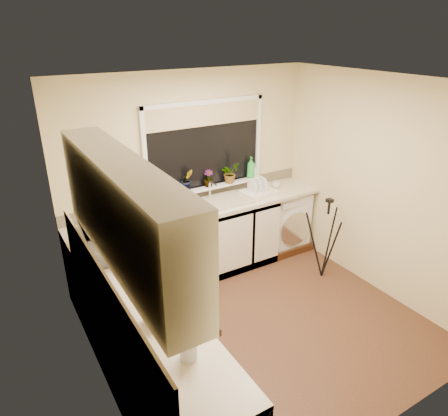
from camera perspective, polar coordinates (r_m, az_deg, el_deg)
floor at (r=4.55m, az=4.78°, el=-15.58°), size 3.20×3.20×0.00m
ceiling at (r=3.55m, az=6.16°, el=16.69°), size 3.20×3.20×0.00m
wall_back at (r=5.09m, az=-4.65°, el=4.68°), size 3.20×0.00×3.20m
wall_front at (r=3.00m, az=22.90°, el=-11.89°), size 3.20×0.00×3.20m
wall_left at (r=3.31m, az=-17.85°, el=-7.54°), size 0.00×3.00×3.00m
wall_right at (r=4.95m, az=20.52°, el=2.68°), size 0.00×3.00×3.00m
base_cabinet_back at (r=5.03m, az=-6.11°, el=-5.51°), size 2.55×0.60×0.86m
base_cabinet_left at (r=3.60m, az=-10.04°, el=-19.49°), size 0.54×2.40×0.86m
worktop_back at (r=4.96m, az=-2.95°, el=-0.05°), size 3.20×0.60×0.04m
worktop_left at (r=3.31m, az=-10.61°, el=-13.79°), size 0.60×2.40×0.04m
upper_cabinet at (r=2.69m, az=-13.67°, el=-0.61°), size 0.28×1.90×0.70m
splashback_left at (r=3.11m, az=-15.98°, el=-11.61°), size 0.02×2.40×0.45m
splashback_back at (r=5.16m, az=-4.49°, el=1.97°), size 3.20×0.02×0.14m
window_glass at (r=5.07m, az=-2.65°, el=8.51°), size 1.50×0.02×1.00m
window_blind at (r=4.96m, az=-2.59°, el=12.63°), size 1.50×0.02×0.25m
windowsill at (r=5.18m, az=-2.25°, el=2.86°), size 1.60×0.14×0.03m
sink at (r=5.04m, az=-0.96°, el=0.77°), size 0.82×0.46×0.03m
faucet at (r=5.14m, az=-1.98°, el=2.54°), size 0.03×0.03×0.24m
washing_machine at (r=5.83m, az=7.96°, el=-1.52°), size 0.62×0.60×0.83m
laptop at (r=4.71m, az=-10.70°, el=-0.59°), size 0.45×0.44×0.27m
kettle at (r=3.83m, az=-13.81°, el=-6.42°), size 0.15×0.15×0.19m
dish_rack at (r=5.29m, az=4.80°, el=2.07°), size 0.45×0.35×0.06m
tripod at (r=5.17m, az=13.77°, el=-4.15°), size 0.65×0.65×1.04m
glass_jug at (r=2.82m, az=-4.90°, el=-18.56°), size 0.11×0.11×0.17m
steel_jar at (r=3.14m, az=-10.42°, el=-14.31°), size 0.09×0.09×0.12m
microwave at (r=4.03m, az=-16.15°, el=-4.19°), size 0.41×0.57×0.30m
plant_a at (r=4.88m, az=-8.02°, el=2.95°), size 0.14×0.12×0.23m
plant_b at (r=5.00m, az=-5.09°, el=3.85°), size 0.16×0.13×0.27m
plant_c at (r=5.13m, az=-2.16°, el=4.09°), size 0.15×0.15×0.21m
plant_d at (r=5.26m, az=0.81°, el=4.84°), size 0.28×0.26×0.25m
soap_bottle_green at (r=5.44m, az=3.72°, el=5.60°), size 0.13×0.13×0.28m
soap_bottle_clear at (r=5.49m, az=4.21°, el=5.17°), size 0.09×0.09×0.17m
cup_back at (r=5.56m, az=7.14°, el=3.20°), size 0.11×0.11×0.09m
cup_left at (r=3.09m, az=-9.68°, el=-15.43°), size 0.10×0.10×0.09m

